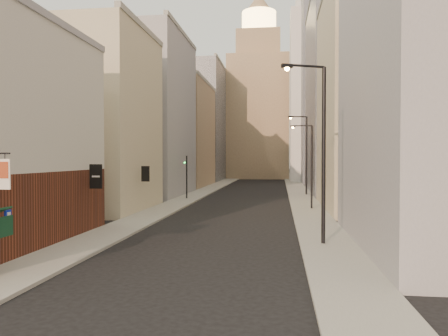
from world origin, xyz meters
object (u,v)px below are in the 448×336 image
clock_tower (259,103)px  streetlamp_mid (310,161)px  streetlamp_near (319,143)px  white_tower (310,89)px  streetlamp_far (305,150)px  traffic_light_left (187,169)px

clock_tower → streetlamp_mid: (7.61, -63.23, -13.22)m
streetlamp_mid → streetlamp_near: bearing=-89.9°
streetlamp_near → streetlamp_mid: 16.63m
white_tower → streetlamp_mid: 51.35m
white_tower → streetlamp_near: 67.22m
clock_tower → streetlamp_far: clock_tower is taller
clock_tower → streetlamp_far: size_ratio=4.51×
streetlamp_near → streetlamp_mid: streetlamp_near is taller
streetlamp_far → white_tower: bearing=61.3°
streetlamp_mid → streetlamp_far: 15.34m
clock_tower → white_tower: size_ratio=1.08×
white_tower → streetlamp_near: white_tower is taller
white_tower → clock_tower: bearing=128.2°
clock_tower → streetlamp_mid: size_ratio=5.81×
white_tower → streetlamp_near: size_ratio=4.30×
streetlamp_mid → white_tower: bearing=88.2°
streetlamp_near → streetlamp_mid: bearing=65.6°
white_tower → streetlamp_mid: (-3.39, -49.23, -14.19)m
clock_tower → white_tower: bearing=-51.8°
streetlamp_near → traffic_light_left: streetlamp_near is taller
white_tower → streetlamp_mid: bearing=-93.9°
streetlamp_mid → clock_tower: bearing=99.0°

